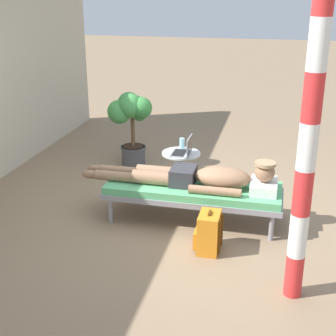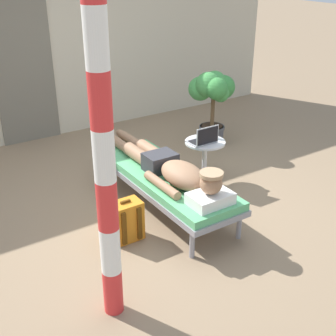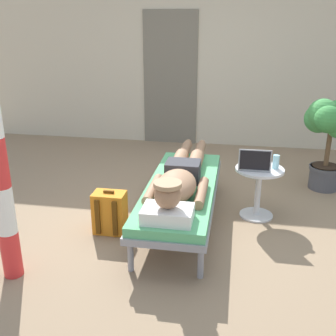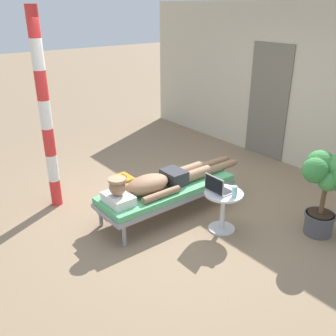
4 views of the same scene
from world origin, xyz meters
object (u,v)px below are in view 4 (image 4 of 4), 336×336
at_px(laptop, 218,188).
at_px(potted_plant, 327,180).
at_px(drink_glass, 235,192).
at_px(porch_post, 45,115).
at_px(side_table, 223,205).
at_px(lounge_chair, 167,191).
at_px(person_reclining, 162,181).
at_px(backpack, 125,189).

bearing_deg(laptop, potted_plant, 47.49).
xyz_separation_m(drink_glass, potted_plant, (0.66, 0.87, 0.14)).
relative_size(drink_glass, porch_post, 0.05).
distance_m(side_table, drink_glass, 0.28).
distance_m(lounge_chair, potted_plant, 1.99).
bearing_deg(person_reclining, laptop, 25.78).
distance_m(potted_plant, porch_post, 3.61).
distance_m(laptop, porch_post, 2.41).
height_order(backpack, potted_plant, potted_plant).
height_order(laptop, porch_post, porch_post).
xyz_separation_m(backpack, porch_post, (-0.55, -0.81, 1.13)).
distance_m(lounge_chair, laptop, 0.76).
bearing_deg(potted_plant, backpack, -146.22).
bearing_deg(laptop, person_reclining, -154.22).
xyz_separation_m(drink_glass, porch_post, (-2.08, -1.40, 0.73)).
height_order(laptop, potted_plant, potted_plant).
bearing_deg(porch_post, drink_glass, 33.90).
relative_size(side_table, drink_glass, 3.77).
relative_size(lounge_chair, side_table, 3.71).
bearing_deg(lounge_chair, potted_plant, 37.47).
bearing_deg(drink_glass, person_reclining, -155.78).
xyz_separation_m(lounge_chair, potted_plant, (1.55, 1.19, 0.39)).
distance_m(lounge_chair, drink_glass, 0.98).
xyz_separation_m(person_reclining, porch_post, (-1.19, -1.00, 0.80)).
height_order(laptop, backpack, laptop).
height_order(person_reclining, drink_glass, person_reclining).
xyz_separation_m(side_table, drink_glass, (0.15, 0.02, 0.24)).
bearing_deg(potted_plant, person_reclining, -140.57).
xyz_separation_m(side_table, laptop, (-0.06, -0.05, 0.23)).
bearing_deg(drink_glass, porch_post, -146.10).
bearing_deg(side_table, lounge_chair, -158.37).
distance_m(backpack, porch_post, 1.49).
height_order(lounge_chair, side_table, side_table).
height_order(lounge_chair, person_reclining, person_reclining).
bearing_deg(lounge_chair, backpack, -156.66).
distance_m(person_reclining, laptop, 0.76).
height_order(lounge_chair, porch_post, porch_post).
bearing_deg(drink_glass, backpack, -158.92).
bearing_deg(potted_plant, laptop, -132.51).
distance_m(laptop, drink_glass, 0.22).
distance_m(laptop, potted_plant, 1.29).
relative_size(lounge_chair, laptop, 6.26).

